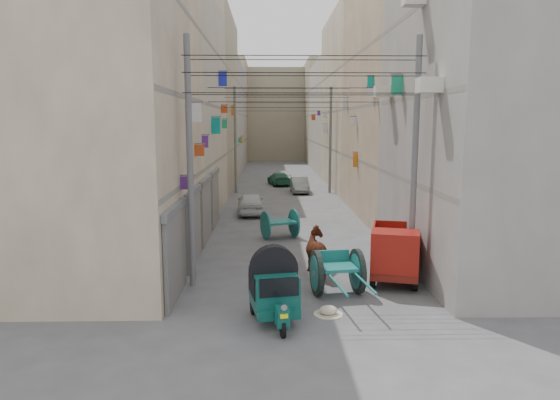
{
  "coord_description": "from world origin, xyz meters",
  "views": [
    {
      "loc": [
        -1.1,
        -9.91,
        5.29
      ],
      "look_at": [
        -0.72,
        6.5,
        2.76
      ],
      "focal_mm": 32.0,
      "sensor_mm": 36.0,
      "label": 1
    }
  ],
  "objects_px": {
    "feed_sack": "(328,310)",
    "horse": "(320,252)",
    "second_cart": "(280,223)",
    "distant_car_grey": "(299,185)",
    "tonga_cart": "(337,271)",
    "mini_truck": "(394,256)",
    "distant_car_white": "(251,203)",
    "distant_car_green": "(279,179)",
    "auto_rickshaw": "(274,287)"
  },
  "relations": [
    {
      "from": "distant_car_green",
      "to": "mini_truck",
      "type": "bearing_deg",
      "value": 86.83
    },
    {
      "from": "auto_rickshaw",
      "to": "tonga_cart",
      "type": "distance_m",
      "value": 2.85
    },
    {
      "from": "auto_rickshaw",
      "to": "feed_sack",
      "type": "bearing_deg",
      "value": 2.64
    },
    {
      "from": "tonga_cart",
      "to": "mini_truck",
      "type": "relative_size",
      "value": 0.89
    },
    {
      "from": "feed_sack",
      "to": "distant_car_grey",
      "type": "height_order",
      "value": "distant_car_grey"
    },
    {
      "from": "auto_rickshaw",
      "to": "distant_car_white",
      "type": "height_order",
      "value": "auto_rickshaw"
    },
    {
      "from": "distant_car_white",
      "to": "distant_car_green",
      "type": "distance_m",
      "value": 14.08
    },
    {
      "from": "distant_car_grey",
      "to": "distant_car_green",
      "type": "bearing_deg",
      "value": 105.8
    },
    {
      "from": "distant_car_grey",
      "to": "mini_truck",
      "type": "bearing_deg",
      "value": -86.6
    },
    {
      "from": "mini_truck",
      "to": "distant_car_green",
      "type": "height_order",
      "value": "mini_truck"
    },
    {
      "from": "mini_truck",
      "to": "distant_car_white",
      "type": "relative_size",
      "value": 0.97
    },
    {
      "from": "distant_car_white",
      "to": "distant_car_green",
      "type": "height_order",
      "value": "distant_car_white"
    },
    {
      "from": "auto_rickshaw",
      "to": "second_cart",
      "type": "bearing_deg",
      "value": 77.45
    },
    {
      "from": "second_cart",
      "to": "horse",
      "type": "bearing_deg",
      "value": -97.22
    },
    {
      "from": "feed_sack",
      "to": "distant_car_white",
      "type": "height_order",
      "value": "distant_car_white"
    },
    {
      "from": "mini_truck",
      "to": "second_cart",
      "type": "distance_m",
      "value": 7.55
    },
    {
      "from": "auto_rickshaw",
      "to": "distant_car_green",
      "type": "relative_size",
      "value": 0.62
    },
    {
      "from": "tonga_cart",
      "to": "second_cart",
      "type": "height_order",
      "value": "tonga_cart"
    },
    {
      "from": "distant_car_white",
      "to": "second_cart",
      "type": "bearing_deg",
      "value": 100.89
    },
    {
      "from": "tonga_cart",
      "to": "mini_truck",
      "type": "height_order",
      "value": "mini_truck"
    },
    {
      "from": "tonga_cart",
      "to": "second_cart",
      "type": "relative_size",
      "value": 1.76
    },
    {
      "from": "second_cart",
      "to": "distant_car_green",
      "type": "distance_m",
      "value": 20.25
    },
    {
      "from": "mini_truck",
      "to": "horse",
      "type": "bearing_deg",
      "value": 175.21
    },
    {
      "from": "auto_rickshaw",
      "to": "mini_truck",
      "type": "height_order",
      "value": "mini_truck"
    },
    {
      "from": "horse",
      "to": "distant_car_green",
      "type": "xyz_separation_m",
      "value": [
        -0.91,
        25.99,
        -0.28
      ]
    },
    {
      "from": "auto_rickshaw",
      "to": "horse",
      "type": "xyz_separation_m",
      "value": [
        1.68,
        4.01,
        -0.11
      ]
    },
    {
      "from": "tonga_cart",
      "to": "feed_sack",
      "type": "bearing_deg",
      "value": -113.72
    },
    {
      "from": "distant_car_grey",
      "to": "distant_car_green",
      "type": "xyz_separation_m",
      "value": [
        -1.48,
        4.8,
        -0.05
      ]
    },
    {
      "from": "feed_sack",
      "to": "horse",
      "type": "relative_size",
      "value": 0.26
    },
    {
      "from": "distant_car_white",
      "to": "horse",
      "type": "bearing_deg",
      "value": 100.31
    },
    {
      "from": "auto_rickshaw",
      "to": "distant_car_grey",
      "type": "distance_m",
      "value": 25.3
    },
    {
      "from": "distant_car_white",
      "to": "distant_car_green",
      "type": "relative_size",
      "value": 1.0
    },
    {
      "from": "mini_truck",
      "to": "distant_car_green",
      "type": "xyz_separation_m",
      "value": [
        -3.3,
        26.83,
        -0.37
      ]
    },
    {
      "from": "auto_rickshaw",
      "to": "horse",
      "type": "distance_m",
      "value": 4.35
    },
    {
      "from": "mini_truck",
      "to": "feed_sack",
      "type": "relative_size",
      "value": 7.15
    },
    {
      "from": "feed_sack",
      "to": "distant_car_grey",
      "type": "xyz_separation_m",
      "value": [
        0.72,
        24.85,
        0.47
      ]
    },
    {
      "from": "second_cart",
      "to": "distant_car_grey",
      "type": "xyz_separation_m",
      "value": [
        1.87,
        15.44,
        -0.11
      ]
    },
    {
      "from": "distant_car_grey",
      "to": "distant_car_green",
      "type": "relative_size",
      "value": 0.96
    },
    {
      "from": "auto_rickshaw",
      "to": "distant_car_grey",
      "type": "xyz_separation_m",
      "value": [
        2.25,
        25.2,
        -0.34
      ]
    },
    {
      "from": "auto_rickshaw",
      "to": "feed_sack",
      "type": "distance_m",
      "value": 1.76
    },
    {
      "from": "feed_sack",
      "to": "second_cart",
      "type": "bearing_deg",
      "value": 96.94
    },
    {
      "from": "distant_car_white",
      "to": "tonga_cart",
      "type": "bearing_deg",
      "value": 99.72
    },
    {
      "from": "auto_rickshaw",
      "to": "distant_car_white",
      "type": "relative_size",
      "value": 0.62
    },
    {
      "from": "distant_car_white",
      "to": "distant_car_grey",
      "type": "bearing_deg",
      "value": -113.62
    },
    {
      "from": "tonga_cart",
      "to": "distant_car_grey",
      "type": "distance_m",
      "value": 23.17
    },
    {
      "from": "auto_rickshaw",
      "to": "tonga_cart",
      "type": "bearing_deg",
      "value": 35.23
    },
    {
      "from": "feed_sack",
      "to": "horse",
      "type": "height_order",
      "value": "horse"
    },
    {
      "from": "second_cart",
      "to": "distant_car_white",
      "type": "bearing_deg",
      "value": 84.02
    },
    {
      "from": "second_cart",
      "to": "horse",
      "type": "distance_m",
      "value": 5.89
    },
    {
      "from": "feed_sack",
      "to": "horse",
      "type": "bearing_deg",
      "value": 87.65
    }
  ]
}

